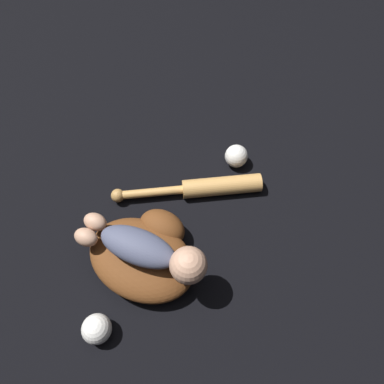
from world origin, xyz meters
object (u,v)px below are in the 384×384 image
at_px(baseball_bat, 205,187).
at_px(baby_figure, 149,250).
at_px(baseball_glove, 145,253).
at_px(baseball, 236,156).
at_px(baseball_spare, 97,329).

bearing_deg(baseball_bat, baby_figure, -79.94).
relative_size(baseball_glove, baby_figure, 0.96).
height_order(baby_figure, baseball, baby_figure).
height_order(baby_figure, baseball_spare, baby_figure).
bearing_deg(baseball_spare, baseball_glove, 101.77).
relative_size(baseball_glove, baseball, 4.62).
xyz_separation_m(baseball_bat, baseball_spare, (0.07, -0.54, 0.01)).
xyz_separation_m(baseball_glove, baseball, (-0.02, 0.47, -0.01)).
xyz_separation_m(baseball, baseball_spare, (0.07, -0.70, 0.00)).
distance_m(baseball_bat, baseball_spare, 0.54).
bearing_deg(baseball_spare, baseball, 95.32).
xyz_separation_m(baseball_bat, baseball, (0.00, 0.17, 0.01)).
bearing_deg(baseball_spare, baby_figure, 93.42).
relative_size(baseball_glove, baseball_bat, 0.95).
height_order(baseball_glove, baseball, baseball_glove).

